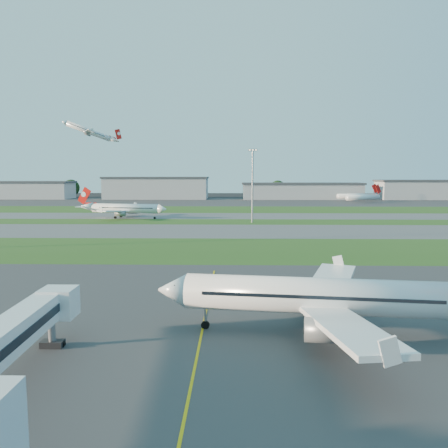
{
  "coord_description": "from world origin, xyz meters",
  "views": [
    {
      "loc": [
        8.41,
        -45.63,
        17.08
      ],
      "look_at": [
        6.45,
        42.29,
        7.0
      ],
      "focal_mm": 35.0,
      "sensor_mm": 36.0,
      "label": 1
    }
  ],
  "objects_px": {
    "mini_jet_far": "(357,196)",
    "light_mast_centre": "(253,181)",
    "airliner_taxiing": "(125,209)",
    "mini_jet_near": "(363,197)",
    "airliner_parked": "(331,297)"
  },
  "relations": [
    {
      "from": "mini_jet_near",
      "to": "light_mast_centre",
      "type": "height_order",
      "value": "light_mast_centre"
    },
    {
      "from": "airliner_taxiing",
      "to": "light_mast_centre",
      "type": "relative_size",
      "value": 1.32
    },
    {
      "from": "mini_jet_far",
      "to": "light_mast_centre",
      "type": "height_order",
      "value": "light_mast_centre"
    },
    {
      "from": "airliner_parked",
      "to": "mini_jet_far",
      "type": "relative_size",
      "value": 1.34
    },
    {
      "from": "mini_jet_near",
      "to": "light_mast_centre",
      "type": "bearing_deg",
      "value": -153.89
    },
    {
      "from": "airliner_parked",
      "to": "airliner_taxiing",
      "type": "distance_m",
      "value": 133.42
    },
    {
      "from": "mini_jet_far",
      "to": "light_mast_centre",
      "type": "distance_m",
      "value": 145.05
    },
    {
      "from": "airliner_taxiing",
      "to": "light_mast_centre",
      "type": "distance_m",
      "value": 51.99
    },
    {
      "from": "airliner_taxiing",
      "to": "mini_jet_near",
      "type": "distance_m",
      "value": 153.45
    },
    {
      "from": "airliner_taxiing",
      "to": "mini_jet_far",
      "type": "bearing_deg",
      "value": -125.0
    },
    {
      "from": "mini_jet_near",
      "to": "mini_jet_far",
      "type": "distance_m",
      "value": 15.86
    },
    {
      "from": "airliner_parked",
      "to": "mini_jet_far",
      "type": "distance_m",
      "value": 243.84
    },
    {
      "from": "airliner_taxiing",
      "to": "mini_jet_near",
      "type": "height_order",
      "value": "airliner_taxiing"
    },
    {
      "from": "airliner_parked",
      "to": "light_mast_centre",
      "type": "bearing_deg",
      "value": 98.88
    },
    {
      "from": "airliner_taxiing",
      "to": "airliner_parked",
      "type": "bearing_deg",
      "value": 125.39
    }
  ]
}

